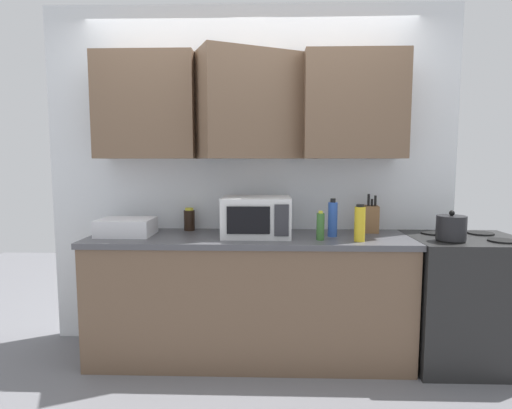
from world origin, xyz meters
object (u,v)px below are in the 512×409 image
object	(u,v)px
stove_range	(463,300)
microwave	(256,217)
bottle_yellow_mustard	(360,224)
dish_rack	(127,227)
bottle_blue_cleaner	(333,219)
kettle	(451,228)
bottle_green_oil	(320,226)
knife_block	(371,219)
bottle_soy_dark	(189,220)

from	to	relation	value
stove_range	microwave	bearing A→B (deg)	179.49
stove_range	bottle_yellow_mustard	bearing A→B (deg)	-168.65
dish_rack	bottle_yellow_mustard	bearing A→B (deg)	-6.18
bottle_yellow_mustard	bottle_blue_cleaner	world-z (taller)	bottle_blue_cleaner
kettle	bottle_yellow_mustard	xyz separation A→B (m)	(-0.61, -0.02, 0.03)
bottle_yellow_mustard	bottle_green_oil	bearing A→B (deg)	171.75
stove_range	kettle	bearing A→B (deg)	-140.53
stove_range	knife_block	distance (m)	0.85
bottle_yellow_mustard	bottle_blue_cleaner	xyz separation A→B (m)	(-0.15, 0.17, 0.01)
knife_block	bottle_blue_cleaner	world-z (taller)	knife_block
microwave	stove_range	bearing A→B (deg)	-0.51
dish_rack	bottle_soy_dark	world-z (taller)	bottle_soy_dark
bottle_blue_cleaner	bottle_yellow_mustard	bearing A→B (deg)	-48.18
kettle	dish_rack	world-z (taller)	kettle
kettle	bottle_blue_cleaner	bearing A→B (deg)	168.51
microwave	knife_block	bearing A→B (deg)	11.86
knife_block	bottle_blue_cleaner	distance (m)	0.36
dish_rack	bottle_green_oil	bearing A→B (deg)	-5.79
stove_range	bottle_green_oil	size ratio (longest dim) A/B	4.60
stove_range	kettle	distance (m)	0.58
stove_range	bottle_yellow_mustard	xyz separation A→B (m)	(-0.78, -0.16, 0.57)
stove_range	microwave	size ratio (longest dim) A/B	1.90
microwave	kettle	bearing A→B (deg)	-6.72
microwave	bottle_yellow_mustard	size ratio (longest dim) A/B	1.94
stove_range	bottle_yellow_mustard	distance (m)	0.98
stove_range	bottle_blue_cleaner	bearing A→B (deg)	179.11
stove_range	bottle_blue_cleaner	distance (m)	1.09
stove_range	knife_block	xyz separation A→B (m)	(-0.62, 0.19, 0.55)
bottle_soy_dark	bottle_green_oil	bearing A→B (deg)	-20.31
kettle	bottle_green_oil	size ratio (longest dim) A/B	0.99
bottle_yellow_mustard	bottle_soy_dark	distance (m)	1.28
knife_block	bottle_yellow_mustard	xyz separation A→B (m)	(-0.16, -0.35, 0.02)
knife_block	kettle	bearing A→B (deg)	-36.67
stove_range	knife_block	bearing A→B (deg)	162.68
bottle_green_oil	bottle_blue_cleaner	distance (m)	0.17
knife_block	bottle_soy_dark	xyz separation A→B (m)	(-1.37, 0.04, -0.02)
kettle	bottle_soy_dark	size ratio (longest dim) A/B	1.12
knife_block	bottle_soy_dark	bearing A→B (deg)	178.19
dish_rack	bottle_blue_cleaner	distance (m)	1.48
dish_rack	knife_block	distance (m)	1.80
dish_rack	microwave	bearing A→B (deg)	-0.43
bottle_blue_cleaner	kettle	bearing A→B (deg)	-11.49
bottle_yellow_mustard	kettle	bearing A→B (deg)	1.52
dish_rack	bottle_yellow_mustard	distance (m)	1.64
bottle_yellow_mustard	bottle_green_oil	size ratio (longest dim) A/B	1.25
microwave	bottle_blue_cleaner	xyz separation A→B (m)	(0.54, 0.00, -0.01)
kettle	knife_block	xyz separation A→B (m)	(-0.45, 0.33, 0.01)
bottle_green_oil	bottle_soy_dark	world-z (taller)	bottle_green_oil
stove_range	bottle_yellow_mustard	size ratio (longest dim) A/B	3.69
knife_block	bottle_green_oil	world-z (taller)	knife_block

